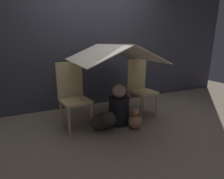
{
  "coord_description": "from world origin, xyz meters",
  "views": [
    {
      "loc": [
        -1.11,
        -2.24,
        1.25
      ],
      "look_at": [
        0.0,
        0.18,
        0.54
      ],
      "focal_mm": 28.0,
      "sensor_mm": 36.0,
      "label": 1
    }
  ],
  "objects_px": {
    "chair_right": "(140,86)",
    "dog": "(105,120)",
    "chair_left": "(73,94)",
    "person_front": "(119,107)"
  },
  "relations": [
    {
      "from": "dog",
      "to": "chair_left",
      "type": "bearing_deg",
      "value": 137.85
    },
    {
      "from": "dog",
      "to": "person_front",
      "type": "bearing_deg",
      "value": 24.1
    },
    {
      "from": "chair_right",
      "to": "chair_left",
      "type": "bearing_deg",
      "value": 173.31
    },
    {
      "from": "person_front",
      "to": "chair_right",
      "type": "bearing_deg",
      "value": 21.71
    },
    {
      "from": "chair_left",
      "to": "chair_right",
      "type": "relative_size",
      "value": 1.0
    },
    {
      "from": "person_front",
      "to": "chair_left",
      "type": "bearing_deg",
      "value": 162.79
    },
    {
      "from": "chair_right",
      "to": "dog",
      "type": "relative_size",
      "value": 2.29
    },
    {
      "from": "chair_left",
      "to": "person_front",
      "type": "distance_m",
      "value": 0.74
    },
    {
      "from": "person_front",
      "to": "dog",
      "type": "relative_size",
      "value": 1.5
    },
    {
      "from": "person_front",
      "to": "dog",
      "type": "distance_m",
      "value": 0.34
    }
  ]
}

